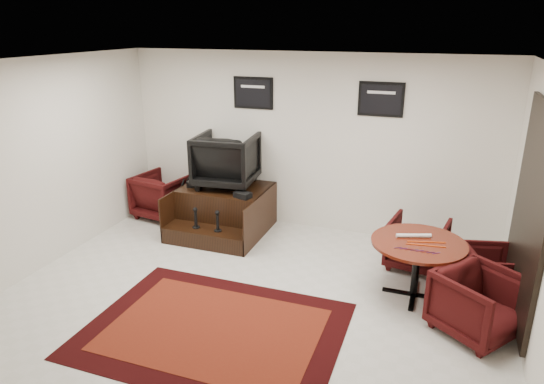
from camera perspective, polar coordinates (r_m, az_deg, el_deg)
The scene contains 16 objects.
ground at distance 6.04m, azimuth -2.84°, elevation -12.69°, with size 6.00×6.00×0.00m, color silver.
room_shell at distance 5.29m, azimuth 1.44°, elevation 3.79°, with size 6.02×5.02×2.81m.
area_rug at distance 5.58m, azimuth -6.81°, elevation -15.76°, with size 2.77×2.07×0.01m.
shine_podium at distance 7.87m, azimuth -5.64°, elevation -2.21°, with size 1.38×1.42×0.71m.
shine_chair at distance 7.73m, azimuth -5.39°, elevation 4.06°, with size 0.91×0.85×0.94m, color black.
shoes_pair at distance 7.90m, azimuth -8.95°, elevation 1.07°, with size 0.26×0.30×0.10m.
polish_kit at distance 7.29m, azimuth -3.46°, elevation -0.35°, with size 0.24×0.17×0.08m, color black.
umbrella_black at distance 8.11m, azimuth -10.96°, elevation -1.05°, with size 0.32×0.12×0.86m, color black, non-canonical shape.
umbrella_hooked at distance 8.24m, azimuth -10.44°, elevation -0.78°, with size 0.31×0.12×0.83m, color black, non-canonical shape.
armchair_side at distance 8.56m, azimuth -12.76°, elevation -0.15°, with size 0.81×0.76×0.84m, color black.
meeting_table at distance 6.09m, azimuth 16.81°, elevation -6.38°, with size 1.12×1.12×0.73m.
table_chair_back at distance 6.94m, azimuth 16.74°, elevation -5.55°, with size 0.74×0.69×0.76m, color black.
table_chair_window at distance 6.56m, azimuth 24.04°, elevation -8.38°, with size 0.65×0.61×0.67m, color black.
table_chair_corner at distance 5.73m, azimuth 23.15°, elevation -11.68°, with size 0.78×0.73×0.80m, color black.
paper_roll at distance 6.14m, azimuth 16.33°, elevation -4.95°, with size 0.05×0.05×0.42m, color silver.
table_clutter at distance 5.96m, azimuth 17.41°, elevation -6.02°, with size 0.57×0.36×0.01m.
Camera 1 is at (2.01, -4.72, 3.20)m, focal length 32.00 mm.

